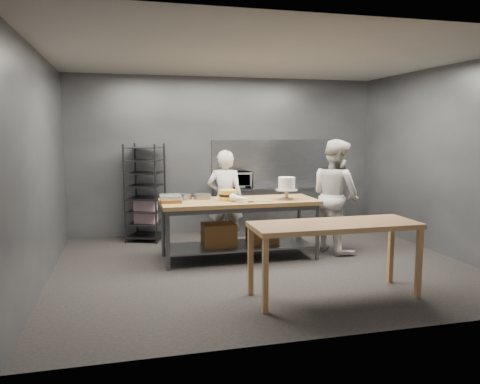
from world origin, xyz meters
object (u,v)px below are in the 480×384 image
(chef_behind, at_px, (225,199))
(layer_cake, at_px, (228,195))
(work_table, at_px, (239,222))
(frosted_cake_stand, at_px, (287,185))
(speed_rack, at_px, (145,193))
(near_counter, at_px, (335,230))
(microwave, at_px, (237,180))
(chef_right, at_px, (336,196))

(chef_behind, height_order, layer_cake, chef_behind)
(work_table, height_order, frosted_cake_stand, frosted_cake_stand)
(speed_rack, bearing_deg, near_counter, -60.27)
(speed_rack, height_order, microwave, speed_rack)
(speed_rack, distance_m, chef_right, 3.38)
(microwave, relative_size, frosted_cake_stand, 1.56)
(frosted_cake_stand, bearing_deg, near_counter, -91.20)
(near_counter, distance_m, chef_behind, 2.75)
(chef_right, relative_size, microwave, 3.40)
(near_counter, distance_m, microwave, 3.65)
(work_table, relative_size, frosted_cake_stand, 6.90)
(chef_behind, bearing_deg, near_counter, 125.82)
(chef_behind, xyz_separation_m, frosted_cake_stand, (0.79, -0.86, 0.31))
(speed_rack, relative_size, chef_behind, 1.05)
(work_table, relative_size, microwave, 4.43)
(chef_right, height_order, layer_cake, chef_right)
(chef_right, relative_size, layer_cake, 6.78)
(work_table, distance_m, chef_right, 1.69)
(work_table, bearing_deg, frosted_cake_stand, -11.08)
(work_table, distance_m, frosted_cake_stand, 0.94)
(work_table, height_order, layer_cake, layer_cake)
(frosted_cake_stand, xyz_separation_m, layer_cake, (-0.90, 0.15, -0.14))
(near_counter, height_order, frosted_cake_stand, frosted_cake_stand)
(work_table, bearing_deg, layer_cake, 178.80)
(near_counter, relative_size, frosted_cake_stand, 5.75)
(chef_behind, relative_size, microwave, 3.07)
(work_table, distance_m, near_counter, 2.07)
(near_counter, relative_size, chef_right, 1.09)
(chef_behind, bearing_deg, speed_rack, -15.15)
(work_table, height_order, microwave, microwave)
(work_table, bearing_deg, chef_behind, 94.47)
(near_counter, xyz_separation_m, chef_right, (0.96, 1.99, 0.11))
(speed_rack, relative_size, frosted_cake_stand, 5.03)
(near_counter, relative_size, chef_behind, 1.20)
(near_counter, xyz_separation_m, microwave, (-0.30, 3.63, 0.24))
(microwave, bearing_deg, chef_right, -52.39)
(near_counter, relative_size, microwave, 3.69)
(layer_cake, bearing_deg, frosted_cake_stand, -9.29)
(chef_behind, xyz_separation_m, layer_cake, (-0.11, -0.71, 0.17))
(speed_rack, height_order, chef_behind, speed_rack)
(microwave, xyz_separation_m, frosted_cake_stand, (0.34, -1.84, 0.09))
(work_table, bearing_deg, microwave, 77.07)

